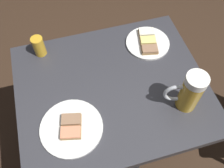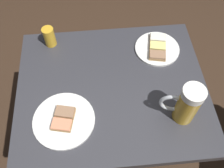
# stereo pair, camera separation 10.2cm
# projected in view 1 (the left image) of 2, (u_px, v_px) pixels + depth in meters

# --- Properties ---
(ground_plane) EXTENTS (6.00, 6.00, 0.00)m
(ground_plane) POSITION_uv_depth(u_px,v_px,m) (112.00, 145.00, 1.65)
(ground_plane) COLOR #382619
(cafe_table) EXTENTS (0.78, 0.66, 0.72)m
(cafe_table) POSITION_uv_depth(u_px,v_px,m) (112.00, 105.00, 1.18)
(cafe_table) COLOR black
(cafe_table) RESTS_ON ground_plane
(plate_near) EXTENTS (0.20, 0.20, 0.03)m
(plate_near) POSITION_uv_depth(u_px,v_px,m) (148.00, 42.00, 1.16)
(plate_near) COLOR white
(plate_near) RESTS_ON cafe_table
(plate_far) EXTENTS (0.24, 0.24, 0.03)m
(plate_far) POSITION_uv_depth(u_px,v_px,m) (71.00, 127.00, 0.93)
(plate_far) COLOR white
(plate_far) RESTS_ON cafe_table
(beer_mug) EXTENTS (0.14, 0.08, 0.18)m
(beer_mug) POSITION_uv_depth(u_px,v_px,m) (190.00, 92.00, 0.92)
(beer_mug) COLOR gold
(beer_mug) RESTS_ON cafe_table
(beer_glass_small) EXTENTS (0.05, 0.05, 0.09)m
(beer_glass_small) POSITION_uv_depth(u_px,v_px,m) (39.00, 46.00, 1.10)
(beer_glass_small) COLOR gold
(beer_glass_small) RESTS_ON cafe_table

